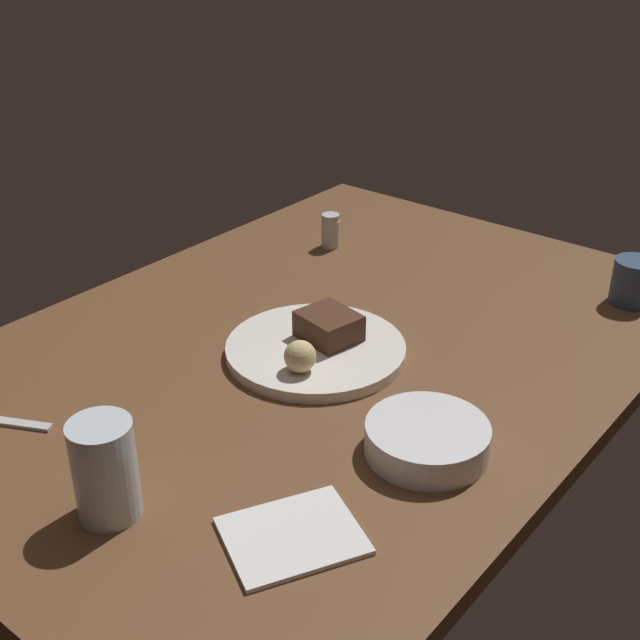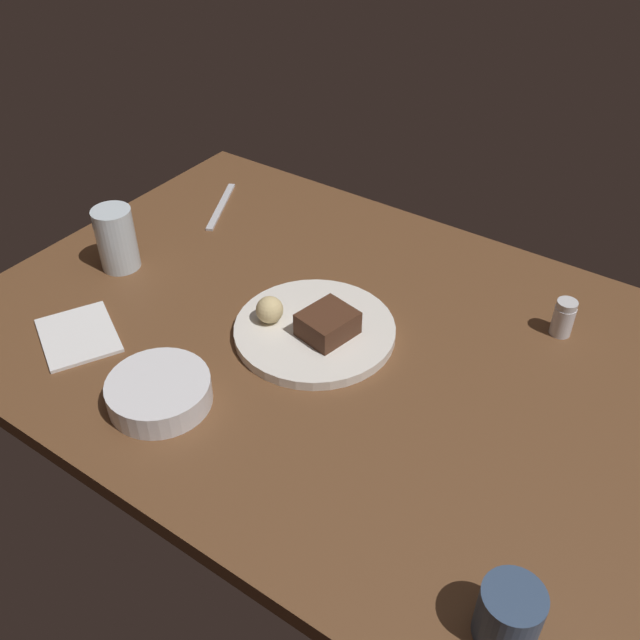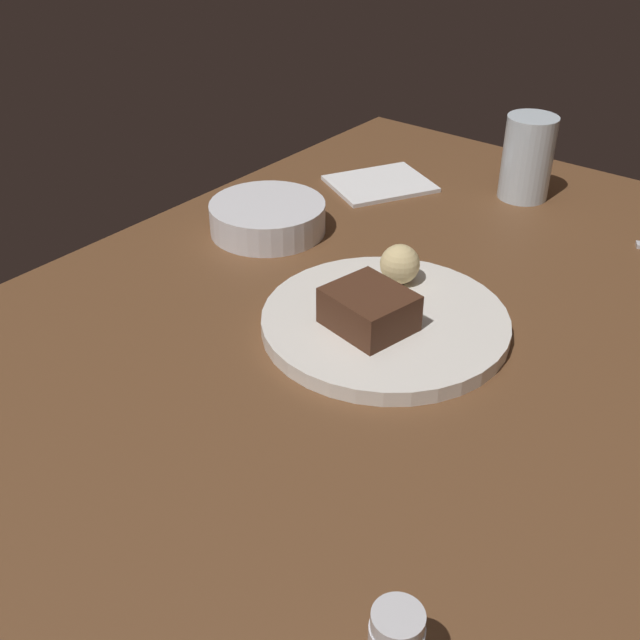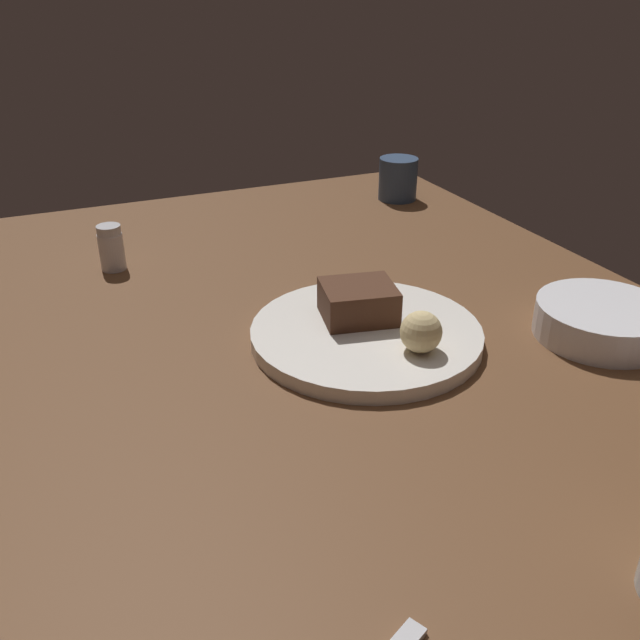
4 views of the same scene
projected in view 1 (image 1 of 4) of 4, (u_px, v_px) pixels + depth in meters
The scene contains 9 objects.
dining_table at pixel (320, 353), 127.04cm from camera, with size 120.00×84.00×3.00cm, color brown.
dessert_plate at pixel (316, 350), 123.32cm from camera, with size 26.30×26.30×1.68cm, color white.
chocolate_cake_slice at pixel (328, 327), 123.49cm from camera, with size 7.22×8.24×4.04cm, color #472819.
bread_roll at pixel (300, 356), 115.54cm from camera, with size 4.50×4.50×4.50cm, color #DBC184.
salt_shaker at pixel (330, 231), 157.55cm from camera, with size 3.47×3.47×6.43cm.
water_glass at pixel (105, 470), 90.67cm from camera, with size 7.06×7.06×11.76cm, color silver.
side_bowl at pixel (427, 439), 102.05cm from camera, with size 15.16×15.16×3.96cm, color silver.
coffee_cup at pixel (633, 282), 136.83cm from camera, with size 6.91×6.91×7.48cm, color #334766.
folded_napkin at pixel (293, 536), 89.70cm from camera, with size 14.14×11.42×0.60cm, color white.
Camera 1 is at (85.35, 68.86, 65.83)cm, focal length 47.50 mm.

